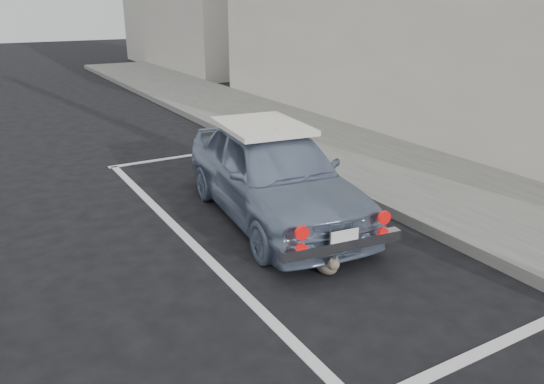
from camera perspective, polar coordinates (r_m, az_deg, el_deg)
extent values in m
plane|color=black|center=(5.06, 13.93, -14.91)|extent=(80.00, 80.00, 0.00)
cube|color=#61605C|center=(8.39, 20.49, -0.65)|extent=(2.80, 40.00, 0.15)
cube|color=black|center=(10.43, 18.18, 11.00)|extent=(0.10, 16.00, 2.40)
cube|color=silver|center=(5.13, 22.12, -15.39)|extent=(3.00, 0.12, 0.01)
cube|color=silver|center=(10.42, -9.18, 3.86)|extent=(3.00, 0.12, 0.01)
cube|color=silver|center=(6.87, -9.32, -4.75)|extent=(0.12, 7.00, 0.01)
imported|color=slate|center=(7.17, 0.12, 2.05)|extent=(1.94, 3.92, 1.29)
cube|color=white|center=(7.36, -1.06, 7.13)|extent=(1.22, 1.55, 0.07)
cube|color=silver|center=(5.75, 7.53, -5.62)|extent=(1.45, 0.28, 0.12)
cube|color=white|center=(5.68, 7.81, -4.88)|extent=(0.33, 0.06, 0.17)
cylinder|color=red|center=(5.40, 3.23, -4.41)|extent=(0.15, 0.06, 0.15)
cylinder|color=red|center=(5.89, 11.98, -2.71)|extent=(0.15, 0.06, 0.15)
cylinder|color=red|center=(5.48, 3.20, -6.12)|extent=(0.12, 0.05, 0.12)
cylinder|color=red|center=(5.96, 11.86, -4.31)|extent=(0.12, 0.05, 0.12)
ellipsoid|color=#6A5D51|center=(5.92, 5.83, -7.66)|extent=(0.25, 0.36, 0.21)
sphere|color=#6A5D51|center=(5.78, 6.65, -7.65)|extent=(0.13, 0.13, 0.13)
cone|color=#6A5D51|center=(5.73, 6.37, -7.14)|extent=(0.04, 0.04, 0.05)
cone|color=#6A5D51|center=(5.76, 6.97, -6.99)|extent=(0.04, 0.04, 0.05)
cylinder|color=#6A5D51|center=(6.11, 5.38, -7.48)|extent=(0.10, 0.22, 0.03)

